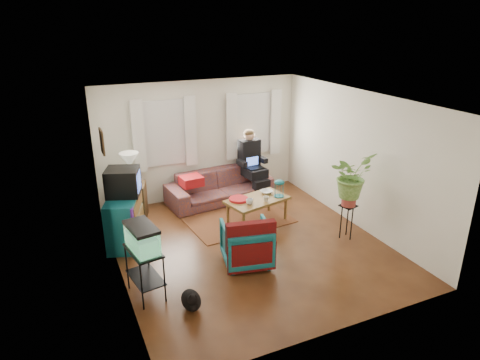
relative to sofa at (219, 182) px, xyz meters
name	(u,v)px	position (x,y,z in m)	size (l,w,h in m)	color
floor	(249,245)	(-0.24, -2.05, -0.45)	(4.50, 5.00, 0.01)	#4F2B14
ceiling	(250,99)	(-0.24, -2.05, 2.15)	(4.50, 5.00, 0.01)	white
wall_back	(201,140)	(-0.24, 0.45, 0.85)	(4.50, 0.01, 2.60)	silver
wall_front	(340,244)	(-0.24, -4.55, 0.85)	(4.50, 0.01, 2.60)	silver
wall_left	(113,198)	(-2.49, -2.05, 0.85)	(0.01, 5.00, 2.60)	silver
wall_right	(357,160)	(2.01, -2.05, 0.85)	(0.01, 5.00, 2.60)	silver
window_left	(164,133)	(-1.04, 0.43, 1.10)	(1.08, 0.04, 1.38)	white
window_right	(253,124)	(1.01, 0.43, 1.10)	(1.08, 0.04, 1.38)	white
curtains_left	(165,134)	(-1.04, 0.35, 1.10)	(1.36, 0.06, 1.50)	white
curtains_right	(254,125)	(1.01, 0.35, 1.10)	(1.36, 0.06, 1.50)	white
picture_frame	(102,141)	(-2.46, -1.20, 1.50)	(0.04, 0.32, 0.40)	#3D2616
area_rug	(235,217)	(-0.03, -0.92, -0.44)	(2.00, 1.60, 0.01)	brown
sofa	(219,182)	(0.00, 0.00, 0.00)	(2.29, 0.90, 0.90)	brown
seated_person	(252,166)	(0.82, 0.08, 0.23)	(0.57, 0.70, 1.36)	black
side_table	(133,201)	(-1.89, -0.11, -0.09)	(0.50, 0.50, 0.72)	#382115
table_lamp	(130,170)	(-1.89, -0.11, 0.59)	(0.37, 0.37, 0.66)	white
dresser	(125,220)	(-2.23, -1.09, 0.00)	(0.50, 1.00, 0.90)	#11616A
crt_tv	(123,182)	(-2.18, -1.00, 0.69)	(0.55, 0.50, 0.48)	black
aquarium_stand	(145,273)	(-2.24, -2.77, -0.07)	(0.37, 0.67, 0.75)	black
aquarium	(142,238)	(-2.24, -2.77, 0.50)	(0.33, 0.61, 0.39)	#7FD899
black_cat	(191,298)	(-1.75, -3.35, -0.28)	(0.26, 0.41, 0.34)	black
armchair	(246,242)	(-0.54, -2.57, -0.06)	(0.76, 0.71, 0.78)	#105661
serape_throw	(251,242)	(-0.60, -2.86, 0.10)	(0.78, 0.18, 0.64)	#9E0A0A
coffee_table	(257,210)	(0.29, -1.29, -0.20)	(1.21, 0.66, 0.50)	brown
cup_a	(250,201)	(0.04, -1.46, 0.11)	(0.14, 0.14, 0.11)	white
cup_b	(266,199)	(0.38, -1.47, 0.10)	(0.11, 0.11, 0.10)	beige
bowl	(266,192)	(0.58, -1.11, 0.08)	(0.24, 0.24, 0.06)	white
snack_tray	(239,199)	(-0.07, -1.20, 0.07)	(0.37, 0.37, 0.04)	#B21414
birdcage	(279,188)	(0.73, -1.36, 0.23)	(0.20, 0.20, 0.35)	#115B6B
plant_stand	(347,222)	(1.49, -2.54, -0.12)	(0.27, 0.27, 0.65)	black
potted_plant	(351,182)	(1.49, -2.54, 0.65)	(0.74, 0.64, 0.82)	#599947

